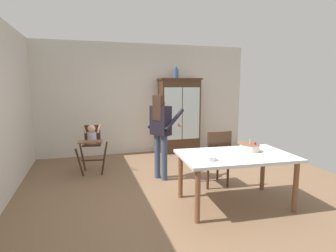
{
  "coord_description": "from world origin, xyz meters",
  "views": [
    {
      "loc": [
        -1.45,
        -4.04,
        1.72
      ],
      "look_at": [
        -0.0,
        0.7,
        0.95
      ],
      "focal_mm": 28.87,
      "sensor_mm": 36.0,
      "label": 1
    }
  ],
  "objects": [
    {
      "name": "china_cabinet",
      "position": [
        0.81,
        2.37,
        0.94
      ],
      "size": [
        1.05,
        0.48,
        1.87
      ],
      "color": "#422819",
      "rests_on": "ground_plane"
    },
    {
      "name": "ceramic_vase",
      "position": [
        0.71,
        2.37,
        1.99
      ],
      "size": [
        0.13,
        0.13,
        0.27
      ],
      "color": "#3D567F",
      "rests_on": "china_cabinet"
    },
    {
      "name": "wall_back",
      "position": [
        0.0,
        2.63,
        1.35
      ],
      "size": [
        5.32,
        0.06,
        2.7
      ],
      "primitive_type": "cube",
      "color": "beige",
      "rests_on": "ground_plane"
    },
    {
      "name": "birthday_cake",
      "position": [
        0.83,
        -0.69,
        0.79
      ],
      "size": [
        0.28,
        0.28,
        0.19
      ],
      "color": "beige",
      "rests_on": "dining_table"
    },
    {
      "name": "serving_bowl",
      "position": [
        0.06,
        -0.94,
        0.77
      ],
      "size": [
        0.18,
        0.18,
        0.05
      ],
      "primitive_type": "cylinder",
      "color": "silver",
      "rests_on": "dining_table"
    },
    {
      "name": "adult_person",
      "position": [
        -0.18,
        0.55,
        0.97
      ],
      "size": [
        0.66,
        0.66,
        1.53
      ],
      "rotation": [
        0.0,
        0.0,
        2.12
      ],
      "color": "#3D4C6B",
      "rests_on": "ground_plane"
    },
    {
      "name": "high_chair_with_toddler",
      "position": [
        -1.36,
        1.27,
        0.65
      ],
      "size": [
        0.63,
        0.73,
        0.95
      ],
      "rotation": [
        0.0,
        0.0,
        -0.11
      ],
      "color": "#422819",
      "rests_on": "ground_plane"
    },
    {
      "name": "dining_chair_far_side",
      "position": [
        0.6,
        -0.08,
        0.56
      ],
      "size": [
        0.44,
        0.44,
        0.96
      ],
      "rotation": [
        0.0,
        0.0,
        3.14
      ],
      "color": "#422819",
      "rests_on": "ground_plane"
    },
    {
      "name": "ground_plane",
      "position": [
        0.0,
        0.0,
        0.0
      ],
      "size": [
        6.24,
        6.24,
        0.0
      ],
      "primitive_type": "plane",
      "color": "brown"
    },
    {
      "name": "dining_table",
      "position": [
        0.54,
        -0.78,
        0.65
      ],
      "size": [
        1.64,
        1.08,
        0.74
      ],
      "color": "silver",
      "rests_on": "ground_plane"
    }
  ]
}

